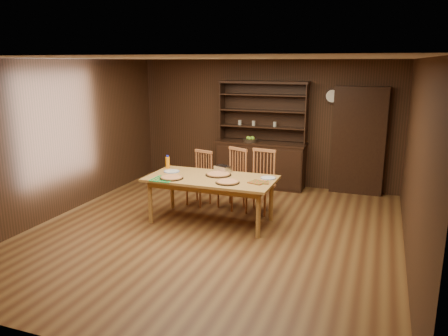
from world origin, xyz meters
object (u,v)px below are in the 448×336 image
at_px(chair_right, 261,179).
at_px(china_hutch, 261,158).
at_px(chair_center, 234,176).
at_px(juice_bottle, 168,162).
at_px(chair_left, 201,176).
at_px(dining_table, 211,182).

bearing_deg(chair_right, china_hutch, 112.86).
xyz_separation_m(chair_center, chair_right, (0.52, -0.07, 0.01)).
height_order(chair_right, juice_bottle, chair_right).
height_order(chair_left, chair_right, chair_right).
height_order(dining_table, chair_right, chair_right).
height_order(china_hutch, chair_left, china_hutch).
bearing_deg(dining_table, china_hutch, 85.26).
bearing_deg(chair_left, juice_bottle, -114.89).
bearing_deg(juice_bottle, chair_right, 16.56).
relative_size(dining_table, chair_center, 1.92).
bearing_deg(dining_table, chair_center, 83.50).
distance_m(china_hutch, juice_bottle, 2.32).
xyz_separation_m(china_hutch, chair_center, (-0.10, -1.48, -0.03)).
bearing_deg(chair_right, dining_table, -120.69).
bearing_deg(china_hutch, chair_center, -93.70).
bearing_deg(chair_center, chair_left, -152.09).
distance_m(dining_table, chair_left, 0.98).
xyz_separation_m(chair_center, juice_bottle, (-1.04, -0.53, 0.29)).
height_order(dining_table, chair_left, chair_left).
relative_size(china_hutch, chair_center, 2.04).
xyz_separation_m(chair_right, juice_bottle, (-1.56, -0.46, 0.27)).
distance_m(chair_center, juice_bottle, 1.20).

